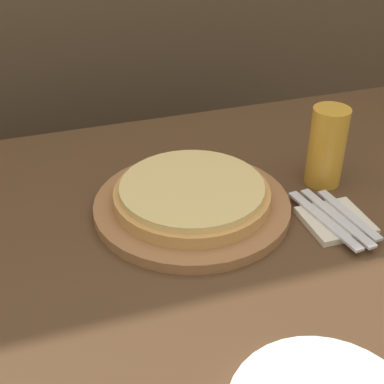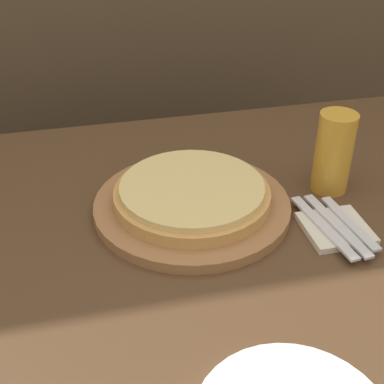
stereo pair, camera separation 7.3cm
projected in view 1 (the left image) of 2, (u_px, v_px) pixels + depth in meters
name	position (u px, v px, depth m)	size (l,w,h in m)	color
pizza_on_board	(192.00, 199.00, 0.98)	(0.36, 0.36, 0.06)	#99663D
beer_glass	(327.00, 143.00, 1.03)	(0.07, 0.07, 0.16)	gold
napkin_stack	(335.00, 221.00, 0.95)	(0.11, 0.11, 0.01)	beige
fork	(324.00, 220.00, 0.94)	(0.04, 0.19, 0.00)	silver
dinner_knife	(336.00, 217.00, 0.95)	(0.04, 0.19, 0.00)	silver
spoon	(348.00, 214.00, 0.96)	(0.03, 0.16, 0.00)	silver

